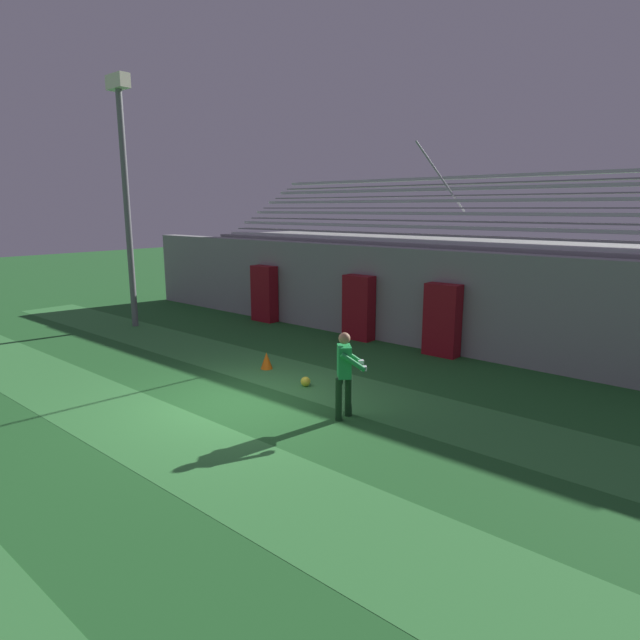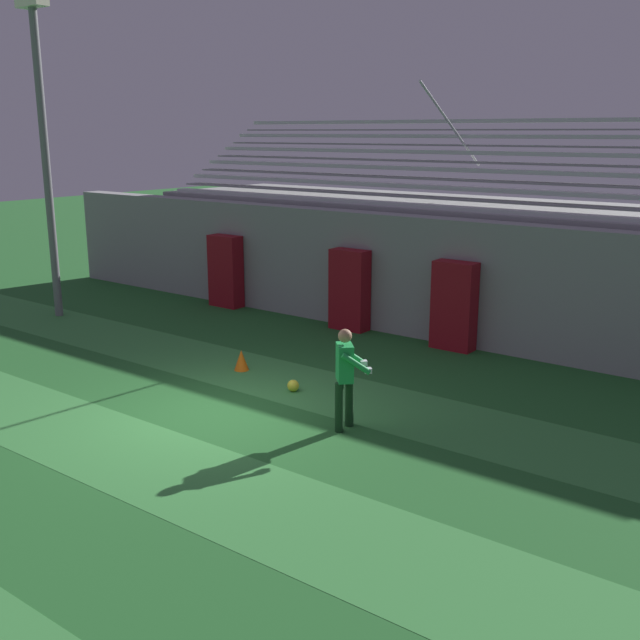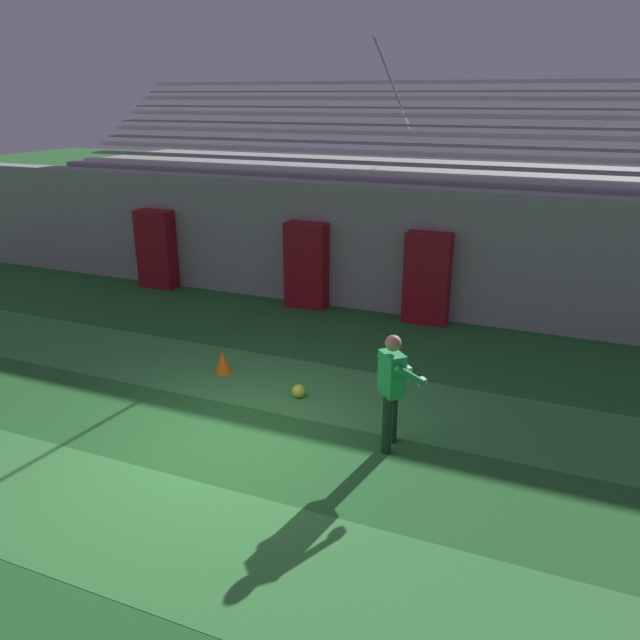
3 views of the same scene
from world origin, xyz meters
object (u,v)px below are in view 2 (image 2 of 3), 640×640
at_px(goalkeeper, 346,372).
at_px(padding_pillar_gate_right, 454,306).
at_px(padding_pillar_far_left, 226,271).
at_px(floodlight_pole, 42,116).
at_px(traffic_cone, 241,360).
at_px(soccer_ball, 293,386).
at_px(padding_pillar_gate_left, 350,290).

bearing_deg(goalkeeper, padding_pillar_gate_right, 98.34).
xyz_separation_m(padding_pillar_far_left, floodlight_pole, (-2.74, -3.44, 4.07)).
distance_m(padding_pillar_gate_right, floodlight_pole, 11.02).
bearing_deg(traffic_cone, soccer_ball, -12.30).
height_order(padding_pillar_gate_right, traffic_cone, padding_pillar_gate_right).
height_order(padding_pillar_far_left, traffic_cone, padding_pillar_far_left).
bearing_deg(padding_pillar_gate_right, floodlight_pole, -160.41).
distance_m(padding_pillar_gate_right, traffic_cone, 4.83).
xyz_separation_m(padding_pillar_gate_right, padding_pillar_far_left, (-6.91, 0.00, 0.00)).
bearing_deg(soccer_ball, traffic_cone, 167.70).
relative_size(padding_pillar_gate_left, padding_pillar_far_left, 1.00).
relative_size(padding_pillar_gate_left, padding_pillar_gate_right, 1.00).
bearing_deg(traffic_cone, padding_pillar_gate_left, 91.67).
bearing_deg(goalkeeper, traffic_cone, 160.24).
relative_size(padding_pillar_far_left, soccer_ball, 8.88).
bearing_deg(padding_pillar_far_left, goalkeeper, -34.06).
bearing_deg(soccer_ball, padding_pillar_gate_left, 112.08).
bearing_deg(soccer_ball, padding_pillar_gate_right, 76.40).
xyz_separation_m(padding_pillar_gate_right, soccer_ball, (-1.04, -4.31, -0.87)).
height_order(padding_pillar_gate_left, soccer_ball, padding_pillar_gate_left).
distance_m(floodlight_pole, traffic_cone, 8.50).
height_order(floodlight_pole, soccer_ball, floodlight_pole).
distance_m(padding_pillar_gate_right, goalkeeper, 5.24).
bearing_deg(floodlight_pole, goalkeeper, -9.55).
height_order(padding_pillar_gate_right, soccer_ball, padding_pillar_gate_right).
xyz_separation_m(floodlight_pole, traffic_cone, (6.97, -0.52, -4.84)).
xyz_separation_m(floodlight_pole, goalkeeper, (10.41, -1.75, -4.09)).
bearing_deg(padding_pillar_gate_right, padding_pillar_gate_left, 180.00).
distance_m(floodlight_pole, soccer_ball, 9.96).
xyz_separation_m(padding_pillar_gate_left, goalkeeper, (3.55, -5.19, -0.02)).
distance_m(goalkeeper, soccer_ball, 2.18).
bearing_deg(floodlight_pole, traffic_cone, -4.24).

